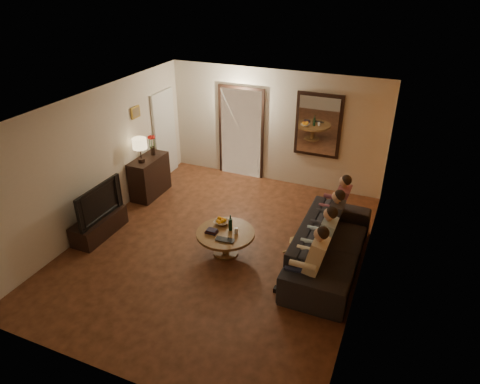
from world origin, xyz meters
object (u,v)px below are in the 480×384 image
at_px(bowl, 221,222).
at_px(table_lamp, 140,150).
at_px(person_b, 320,244).
at_px(dog, 304,243).
at_px(sofa, 329,246).
at_px(person_a, 311,265).
at_px(dresser, 150,177).
at_px(person_c, 329,225).
at_px(person_d, 336,209).
at_px(tv_stand, 99,226).
at_px(coffee_table, 226,243).
at_px(tv, 95,201).
at_px(laptop, 224,241).
at_px(wine_bottle, 230,222).

bearing_deg(bowl, table_lamp, 157.83).
xyz_separation_m(person_b, dog, (-0.35, 0.38, -0.32)).
bearing_deg(sofa, dog, 80.22).
relative_size(table_lamp, person_a, 0.45).
relative_size(dresser, person_b, 0.82).
relative_size(person_b, person_c, 1.00).
xyz_separation_m(sofa, person_d, (-0.10, 0.90, 0.22)).
height_order(sofa, person_a, person_a).
xyz_separation_m(tv_stand, person_b, (4.10, 0.46, 0.41)).
distance_m(person_c, person_d, 0.60).
bearing_deg(sofa, person_d, 6.26).
xyz_separation_m(table_lamp, coffee_table, (2.46, -1.15, -0.92)).
bearing_deg(tv, laptop, -87.83).
distance_m(person_a, dog, 1.09).
distance_m(person_d, wine_bottle, 1.98).
bearing_deg(coffee_table, tv, -171.28).
relative_size(dresser, person_c, 0.82).
bearing_deg(sofa, dresser, 76.74).
relative_size(tv_stand, coffee_table, 1.13).
height_order(person_c, wine_bottle, person_c).
bearing_deg(dresser, table_lamp, -90.00).
bearing_deg(coffee_table, laptop, -70.35).
distance_m(tv, laptop, 2.57).
bearing_deg(bowl, tv, -165.31).
xyz_separation_m(dog, bowl, (-1.47, -0.24, 0.20)).
xyz_separation_m(sofa, dog, (-0.45, 0.08, -0.10)).
bearing_deg(tv_stand, person_d, 22.08).
height_order(coffee_table, wine_bottle, wine_bottle).
distance_m(person_b, laptop, 1.59).
relative_size(person_b, bowl, 4.63).
relative_size(person_a, dog, 2.14).
height_order(dresser, coffee_table, dresser).
height_order(wine_bottle, laptop, wine_bottle).
bearing_deg(person_a, person_d, 90.00).
height_order(person_b, person_c, same).
height_order(dog, laptop, dog).
height_order(dresser, tv_stand, dresser).
bearing_deg(table_lamp, tv_stand, -90.00).
relative_size(dog, bowl, 2.16).
bearing_deg(dog, bowl, 178.01).
xyz_separation_m(dresser, tv_stand, (0.00, -1.75, -0.24)).
bearing_deg(person_a, bowl, 158.01).
bearing_deg(person_a, dog, 109.91).
xyz_separation_m(person_a, laptop, (-1.54, 0.24, -0.14)).
bearing_deg(wine_bottle, tv, -169.23).
height_order(sofa, laptop, sofa).
distance_m(tv_stand, coffee_table, 2.49).
distance_m(person_b, person_c, 0.60).
bearing_deg(laptop, person_b, 8.30).
height_order(tv, sofa, tv).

